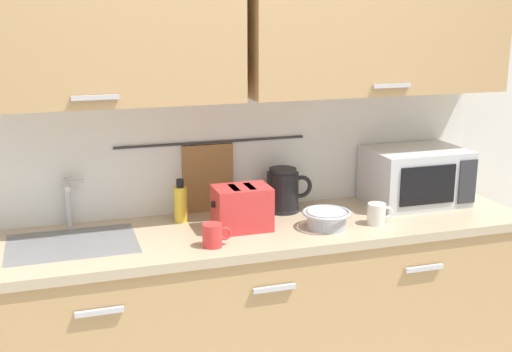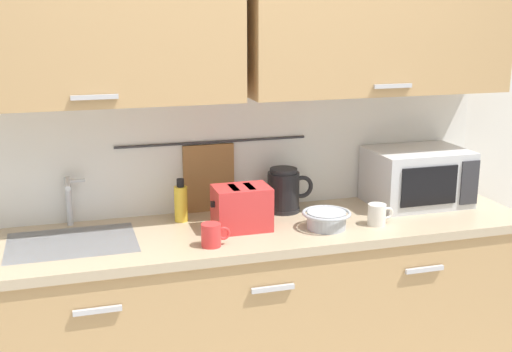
{
  "view_description": "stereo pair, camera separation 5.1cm",
  "coord_description": "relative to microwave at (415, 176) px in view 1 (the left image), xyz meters",
  "views": [
    {
      "loc": [
        -0.81,
        -2.31,
        1.84
      ],
      "look_at": [
        0.03,
        0.33,
        1.12
      ],
      "focal_mm": 46.06,
      "sensor_mm": 36.0,
      "label": 1
    },
    {
      "loc": [
        -0.76,
        -2.33,
        1.84
      ],
      "look_at": [
        0.03,
        0.33,
        1.12
      ],
      "focal_mm": 46.06,
      "sensor_mm": 36.0,
      "label": 2
    }
  ],
  "objects": [
    {
      "name": "toaster",
      "position": [
        -0.92,
        -0.12,
        -0.04
      ],
      "size": [
        0.26,
        0.17,
        0.19
      ],
      "color": "red",
      "rests_on": "counter_unit"
    },
    {
      "name": "mug_by_kettle",
      "position": [
        -0.33,
        -0.24,
        -0.09
      ],
      "size": [
        0.12,
        0.08,
        0.09
      ],
      "color": "silver",
      "rests_on": "counter_unit"
    },
    {
      "name": "dish_soap_bottle",
      "position": [
        -1.15,
        0.06,
        -0.05
      ],
      "size": [
        0.06,
        0.06,
        0.2
      ],
      "color": "yellow",
      "rests_on": "counter_unit"
    },
    {
      "name": "mug_near_sink",
      "position": [
        -1.09,
        -0.3,
        -0.09
      ],
      "size": [
        0.12,
        0.08,
        0.09
      ],
      "color": "red",
      "rests_on": "counter_unit"
    },
    {
      "name": "counter_unit",
      "position": [
        -0.88,
        -0.11,
        -0.58
      ],
      "size": [
        2.53,
        0.64,
        0.9
      ],
      "color": "tan",
      "rests_on": "ground"
    },
    {
      "name": "electric_kettle",
      "position": [
        -0.66,
        0.07,
        -0.03
      ],
      "size": [
        0.23,
        0.16,
        0.21
      ],
      "color": "black",
      "rests_on": "counter_unit"
    },
    {
      "name": "mixing_bowl",
      "position": [
        -0.57,
        -0.22,
        -0.09
      ],
      "size": [
        0.21,
        0.21,
        0.08
      ],
      "color": "#A5ADB7",
      "rests_on": "counter_unit"
    },
    {
      "name": "sink_faucet",
      "position": [
        -1.63,
        0.12,
        0.01
      ],
      "size": [
        0.09,
        0.17,
        0.22
      ],
      "color": "#B2B5BA",
      "rests_on": "counter_unit"
    },
    {
      "name": "microwave",
      "position": [
        0.0,
        0.0,
        0.0
      ],
      "size": [
        0.46,
        0.35,
        0.27
      ],
      "color": "silver",
      "rests_on": "counter_unit"
    },
    {
      "name": "back_wall_assembly",
      "position": [
        -0.87,
        0.12,
        0.49
      ],
      "size": [
        3.7,
        0.41,
        2.5
      ],
      "color": "silver",
      "rests_on": "ground"
    }
  ]
}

